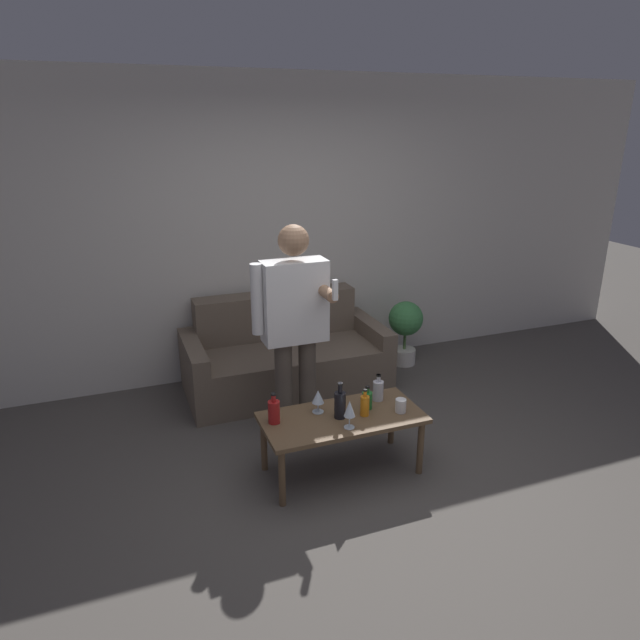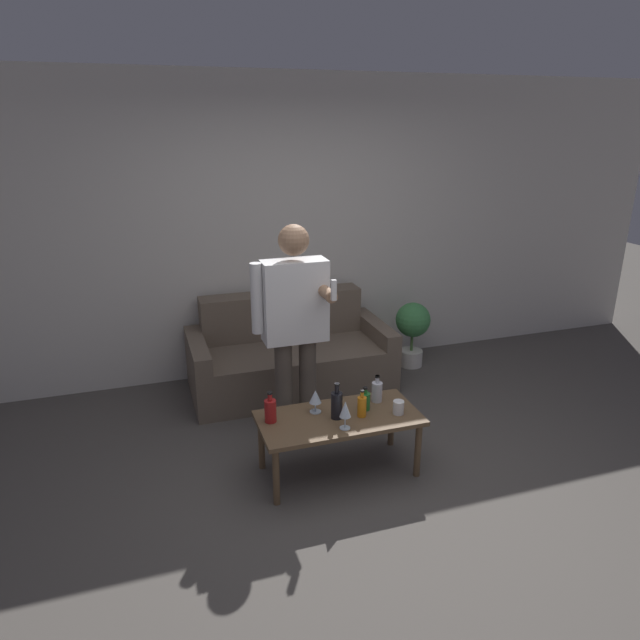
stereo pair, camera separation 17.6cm
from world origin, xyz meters
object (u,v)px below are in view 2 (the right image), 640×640
Objects in this scene: coffee_table at (339,423)px; bottle_orange at (365,401)px; couch at (289,356)px; person_standing_front at (294,319)px.

bottle_orange reaches higher than coffee_table.
couch reaches higher than coffee_table.
person_standing_front reaches higher than bottle_orange.
person_standing_front reaches higher than couch.
coffee_table is 6.54× the size of bottle_orange.
coffee_table is 0.80m from person_standing_front.
bottle_orange is 0.77m from person_standing_front.
coffee_table is at bearing -91.62° from couch.
bottle_orange is at bearing -55.82° from person_standing_front.
bottle_orange is (0.16, -1.38, 0.21)m from couch.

